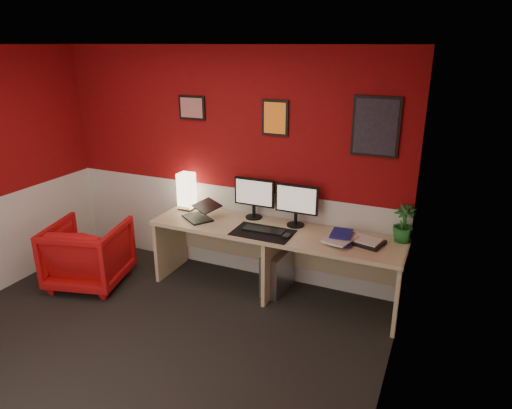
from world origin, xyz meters
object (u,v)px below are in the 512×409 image
desk (274,262)px  potted_plant (404,224)px  monitor_right (296,199)px  pc_tower (277,271)px  armchair (89,253)px  shoji_lamp (187,192)px  zen_tray (364,241)px  monitor_left (254,192)px  laptop (197,209)px

desk → potted_plant: size_ratio=7.26×
monitor_right → pc_tower: 0.82m
armchair → shoji_lamp: bearing=-150.5°
desk → shoji_lamp: 1.28m
shoji_lamp → zen_tray: 2.04m
monitor_left → monitor_right: size_ratio=1.00×
desk → armchair: desk is taller
monitor_left → armchair: bearing=-152.9°
monitor_right → zen_tray: bearing=-11.6°
zen_tray → monitor_left: bearing=171.4°
potted_plant → monitor_right: bearing=-178.0°
desk → armchair: size_ratio=3.35×
monitor_left → shoji_lamp: bearing=-176.5°
zen_tray → desk: bearing=-177.3°
pc_tower → armchair: (-1.94, -0.67, 0.13)m
desk → laptop: laptop is taller
monitor_left → armchair: 1.92m
monitor_right → armchair: bearing=-159.4°
zen_tray → pc_tower: bearing=177.9°
zen_tray → armchair: bearing=-167.3°
shoji_lamp → zen_tray: bearing=-3.8°
laptop → desk: bearing=37.7°
shoji_lamp → potted_plant: 2.35m
shoji_lamp → armchair: bearing=-136.0°
pc_tower → laptop: bearing=-167.6°
laptop → potted_plant: 2.10m
shoji_lamp → pc_tower: (1.14, -0.10, -0.70)m
desk → potted_plant: (1.21, 0.23, 0.54)m
potted_plant → zen_tray: bearing=-149.7°
desk → zen_tray: bearing=2.7°
zen_tray → armchair: size_ratio=0.45×
pc_tower → desk: bearing=-93.3°
pc_tower → armchair: size_ratio=0.58×
monitor_left → pc_tower: 0.88m
laptop → monitor_right: size_ratio=0.57×
monitor_left → monitor_right: same height
potted_plant → armchair: (-3.14, -0.82, -0.56)m
potted_plant → armchair: potted_plant is taller
laptop → pc_tower: bearing=42.5°
shoji_lamp → monitor_left: 0.81m
monitor_right → potted_plant: monitor_right is taller
monitor_left → laptop: bearing=-152.8°
desk → potted_plant: 1.35m
monitor_right → pc_tower: monitor_right is taller
laptop → armchair: (-1.06, -0.54, -0.49)m
shoji_lamp → pc_tower: bearing=-5.1°
potted_plant → armchair: size_ratio=0.46×
shoji_lamp → potted_plant: size_ratio=1.12×
laptop → monitor_left: bearing=61.5°
laptop → monitor_left: size_ratio=0.57×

